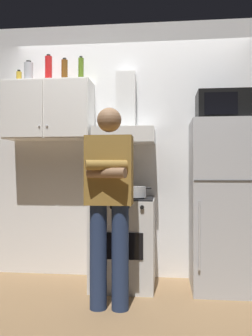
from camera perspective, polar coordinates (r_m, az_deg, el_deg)
name	(u,v)px	position (r m, az deg, el deg)	size (l,w,h in m)	color
ground_plane	(126,294)	(3.40, 0.00, -19.75)	(7.00, 7.00, 0.00)	olive
back_wall_tiled	(132,150)	(3.81, 0.97, 2.96)	(4.80, 0.10, 2.70)	white
upper_cabinet	(49,111)	(3.81, -12.35, 9.02)	(0.90, 0.37, 0.60)	white
stove_oven	(124,241)	(3.53, -0.38, -11.74)	(0.60, 0.62, 0.87)	silver
range_hood	(125,124)	(3.62, -0.15, 7.07)	(0.60, 0.44, 0.75)	white
refrigerator	(223,205)	(3.50, 15.34, -5.75)	(0.60, 0.62, 1.60)	silver
microwave	(222,107)	(3.56, 15.26, 9.53)	(0.48, 0.37, 0.28)	black
person_standing	(109,198)	(2.88, -2.75, -4.93)	(0.38, 0.33, 1.64)	navy
cooking_pot	(136,192)	(3.34, 1.61, -3.88)	(0.29, 0.19, 0.10)	#B7BABF
bottle_soda_red	(49,69)	(3.93, -12.41, 15.31)	(0.07, 0.07, 0.29)	red
bottle_canister_steel	(29,72)	(3.94, -15.45, 14.72)	(0.09, 0.09, 0.22)	#B2B5BA
bottle_spice_jar	(19,77)	(3.99, -16.91, 13.89)	(0.06, 0.06, 0.13)	gold
bottle_beer_brown	(65,71)	(3.87, -9.90, 15.21)	(0.07, 0.07, 0.25)	brown
bottle_olive_oil	(81,70)	(3.85, -7.29, 15.44)	(0.06, 0.06, 0.27)	#4C6B19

